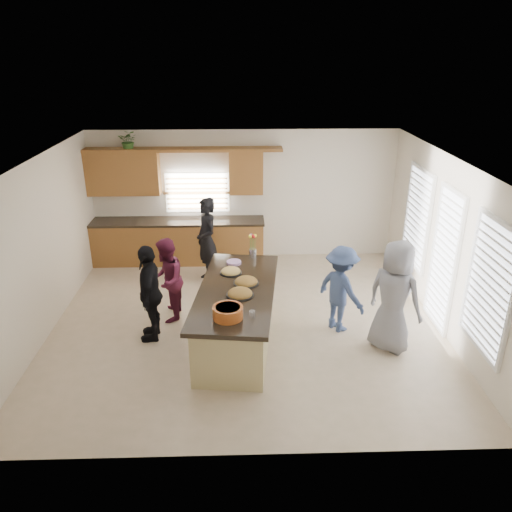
{
  "coord_description": "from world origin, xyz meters",
  "views": [
    {
      "loc": [
        -0.07,
        -7.44,
        4.39
      ],
      "look_at": [
        0.18,
        0.21,
        1.15
      ],
      "focal_mm": 35.0,
      "sensor_mm": 36.0,
      "label": 1
    }
  ],
  "objects_px": {
    "woman_left_mid": "(167,280)",
    "woman_left_front": "(150,293)",
    "island": "(237,317)",
    "salad_bowl": "(228,312)",
    "woman_right_back": "(341,289)",
    "woman_left_back": "(207,241)",
    "woman_right_front": "(394,297)"
  },
  "relations": [
    {
      "from": "island",
      "to": "woman_left_front",
      "type": "bearing_deg",
      "value": 178.53
    },
    {
      "from": "salad_bowl",
      "to": "woman_left_back",
      "type": "xyz_separation_m",
      "value": [
        -0.48,
        3.18,
        -0.18
      ]
    },
    {
      "from": "salad_bowl",
      "to": "woman_left_front",
      "type": "bearing_deg",
      "value": 139.06
    },
    {
      "from": "woman_right_front",
      "to": "woman_left_mid",
      "type": "bearing_deg",
      "value": 29.45
    },
    {
      "from": "woman_left_back",
      "to": "woman_left_mid",
      "type": "height_order",
      "value": "woman_left_back"
    },
    {
      "from": "island",
      "to": "woman_right_front",
      "type": "xyz_separation_m",
      "value": [
        2.38,
        -0.24,
        0.44
      ]
    },
    {
      "from": "island",
      "to": "woman_right_front",
      "type": "height_order",
      "value": "woman_right_front"
    },
    {
      "from": "woman_left_front",
      "to": "island",
      "type": "bearing_deg",
      "value": 80.57
    },
    {
      "from": "woman_left_mid",
      "to": "woman_left_front",
      "type": "relative_size",
      "value": 0.91
    },
    {
      "from": "island",
      "to": "salad_bowl",
      "type": "xyz_separation_m",
      "value": [
        -0.11,
        -0.89,
        0.59
      ]
    },
    {
      "from": "woman_left_front",
      "to": "woman_right_front",
      "type": "bearing_deg",
      "value": 82.05
    },
    {
      "from": "woman_left_back",
      "to": "woman_right_back",
      "type": "distance_m",
      "value": 3.0
    },
    {
      "from": "woman_left_mid",
      "to": "woman_left_back",
      "type": "bearing_deg",
      "value": 157.85
    },
    {
      "from": "salad_bowl",
      "to": "woman_left_back",
      "type": "height_order",
      "value": "woman_left_back"
    },
    {
      "from": "woman_left_back",
      "to": "woman_right_back",
      "type": "height_order",
      "value": "woman_left_back"
    },
    {
      "from": "salad_bowl",
      "to": "woman_left_back",
      "type": "relative_size",
      "value": 0.24
    },
    {
      "from": "woman_left_back",
      "to": "woman_right_front",
      "type": "height_order",
      "value": "woman_right_front"
    },
    {
      "from": "woman_left_back",
      "to": "woman_right_front",
      "type": "distance_m",
      "value": 3.91
    },
    {
      "from": "woman_left_back",
      "to": "woman_left_mid",
      "type": "relative_size",
      "value": 1.18
    },
    {
      "from": "woman_left_front",
      "to": "woman_right_front",
      "type": "height_order",
      "value": "woman_right_front"
    },
    {
      "from": "woman_left_back",
      "to": "woman_right_front",
      "type": "bearing_deg",
      "value": 25.78
    },
    {
      "from": "island",
      "to": "woman_left_front",
      "type": "xyz_separation_m",
      "value": [
        -1.36,
        0.19,
        0.35
      ]
    },
    {
      "from": "island",
      "to": "woman_left_front",
      "type": "distance_m",
      "value": 1.42
    },
    {
      "from": "woman_left_front",
      "to": "woman_right_back",
      "type": "height_order",
      "value": "woman_left_front"
    },
    {
      "from": "island",
      "to": "woman_right_back",
      "type": "relative_size",
      "value": 1.92
    },
    {
      "from": "woman_left_mid",
      "to": "island",
      "type": "bearing_deg",
      "value": 55.59
    },
    {
      "from": "island",
      "to": "salad_bowl",
      "type": "relative_size",
      "value": 6.75
    },
    {
      "from": "woman_right_front",
      "to": "salad_bowl",
      "type": "bearing_deg",
      "value": 60.15
    },
    {
      "from": "woman_left_mid",
      "to": "woman_left_front",
      "type": "xyz_separation_m",
      "value": [
        -0.18,
        -0.6,
        0.07
      ]
    },
    {
      "from": "woman_right_back",
      "to": "woman_left_mid",
      "type": "bearing_deg",
      "value": 46.67
    },
    {
      "from": "salad_bowl",
      "to": "woman_left_front",
      "type": "height_order",
      "value": "woman_left_front"
    },
    {
      "from": "woman_right_back",
      "to": "woman_left_back",
      "type": "bearing_deg",
      "value": 14.94
    }
  ]
}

